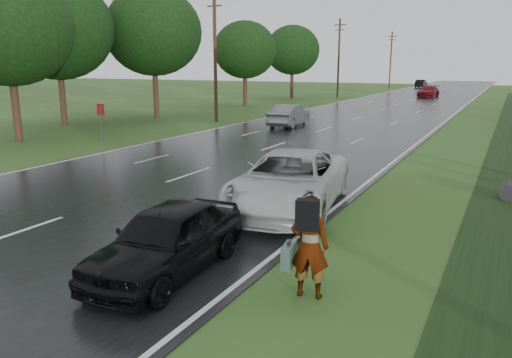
{
  "coord_description": "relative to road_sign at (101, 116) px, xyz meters",
  "views": [
    {
      "loc": [
        11.37,
        -8.26,
        4.4
      ],
      "look_at": [
        5.25,
        3.65,
        1.3
      ],
      "focal_mm": 35.0,
      "sensor_mm": 36.0,
      "label": 1
    }
  ],
  "objects": [
    {
      "name": "utility_pole_mid",
      "position": [
        -0.7,
        13.0,
        3.55
      ],
      "size": [
        1.6,
        0.26,
        10.0
      ],
      "color": "#3E2519",
      "rests_on": "ground"
    },
    {
      "name": "utility_pole_distant",
      "position": [
        -0.7,
        73.0,
        3.55
      ],
      "size": [
        1.6,
        0.26,
        10.0
      ],
      "color": "#3E2519",
      "rests_on": "ground"
    },
    {
      "name": "road",
      "position": [
        8.5,
        33.0,
        -1.62
      ],
      "size": [
        14.0,
        180.0,
        0.04
      ],
      "primitive_type": "cube",
      "color": "black",
      "rests_on": "ground"
    },
    {
      "name": "edge_stripe_west",
      "position": [
        1.75,
        33.0,
        -1.6
      ],
      "size": [
        0.12,
        180.0,
        0.01
      ],
      "primitive_type": "cube",
      "color": "silver",
      "rests_on": "road"
    },
    {
      "name": "far_car_red",
      "position": [
        9.5,
        50.74,
        -0.85
      ],
      "size": [
        2.49,
        5.34,
        1.51
      ],
      "primitive_type": "imported",
      "rotation": [
        0.0,
        0.0,
        -0.07
      ],
      "color": "maroon",
      "rests_on": "road"
    },
    {
      "name": "tree_west_b",
      "position": [
        -5.5,
        -1.0,
        4.73
      ],
      "size": [
        7.2,
        7.2,
        9.62
      ],
      "color": "#3E2519",
      "rests_on": "ground"
    },
    {
      "name": "utility_pole_far",
      "position": [
        -0.7,
        43.0,
        3.55
      ],
      "size": [
        1.6,
        0.26,
        10.0
      ],
      "color": "#3E2519",
      "rests_on": "ground"
    },
    {
      "name": "silver_sedan",
      "position": [
        5.7,
        12.52,
        -0.82
      ],
      "size": [
        1.93,
        4.84,
        1.56
      ],
      "primitive_type": "imported",
      "rotation": [
        0.0,
        0.0,
        3.2
      ],
      "color": "gray",
      "rests_on": "road"
    },
    {
      "name": "far_car_dark",
      "position": [
        3.89,
        79.23,
        -0.87
      ],
      "size": [
        1.66,
        4.51,
        1.47
      ],
      "primitive_type": "imported",
      "rotation": [
        0.0,
        0.0,
        3.12
      ],
      "color": "black",
      "rests_on": "road"
    },
    {
      "name": "tree_west_c",
      "position": [
        -6.5,
        13.0,
        5.27
      ],
      "size": [
        7.8,
        7.8,
        10.43
      ],
      "color": "#3E2519",
      "rests_on": "ground"
    },
    {
      "name": "tree_west_d",
      "position": [
        -5.7,
        27.0,
        4.18
      ],
      "size": [
        6.6,
        6.6,
        8.8
      ],
      "color": "#3E2519",
      "rests_on": "ground"
    },
    {
      "name": "tree_west_f",
      "position": [
        -6.3,
        41.0,
        4.49
      ],
      "size": [
        7.0,
        7.0,
        9.29
      ],
      "color": "#3E2519",
      "rests_on": "ground"
    },
    {
      "name": "white_pickup",
      "position": [
        14.0,
        -6.61,
        -0.73
      ],
      "size": [
        3.82,
        6.63,
        1.74
      ],
      "primitive_type": "imported",
      "rotation": [
        0.0,
        0.0,
        0.15
      ],
      "color": "silver",
      "rests_on": "road"
    },
    {
      "name": "pedestrian",
      "position": [
        16.68,
        -11.88,
        -0.59
      ],
      "size": [
        0.99,
        0.78,
        2.03
      ],
      "rotation": [
        0.0,
        0.0,
        3.31
      ],
      "color": "#A5998C",
      "rests_on": "ground"
    },
    {
      "name": "tree_west_e",
      "position": [
        -9.5,
        6.0,
        5.19
      ],
      "size": [
        8.0,
        8.0,
        10.44
      ],
      "color": "#3E2519",
      "rests_on": "ground"
    },
    {
      "name": "edge_stripe_east",
      "position": [
        15.25,
        33.0,
        -1.6
      ],
      "size": [
        0.12,
        180.0,
        0.01
      ],
      "primitive_type": "cube",
      "color": "silver",
      "rests_on": "road"
    },
    {
      "name": "dark_sedan",
      "position": [
        13.63,
        -12.25,
        -0.85
      ],
      "size": [
        2.0,
        4.49,
        1.5
      ],
      "primitive_type": "imported",
      "rotation": [
        0.0,
        0.0,
        0.05
      ],
      "color": "black",
      "rests_on": "road"
    },
    {
      "name": "road_sign",
      "position": [
        0.0,
        0.0,
        0.0
      ],
      "size": [
        0.5,
        0.06,
        2.3
      ],
      "color": "slate",
      "rests_on": "ground"
    },
    {
      "name": "drainage_ditch",
      "position": [
        20.0,
        6.71,
        -1.61
      ],
      "size": [
        2.2,
        120.0,
        0.56
      ],
      "color": "black",
      "rests_on": "ground"
    },
    {
      "name": "ground",
      "position": [
        8.5,
        -12.0,
        -1.64
      ],
      "size": [
        220.0,
        220.0,
        0.0
      ],
      "primitive_type": "plane",
      "color": "#344F1C",
      "rests_on": "ground"
    },
    {
      "name": "center_line",
      "position": [
        8.5,
        33.0,
        -1.6
      ],
      "size": [
        0.12,
        180.0,
        0.01
      ],
      "primitive_type": "cube",
      "color": "silver",
      "rests_on": "road"
    }
  ]
}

